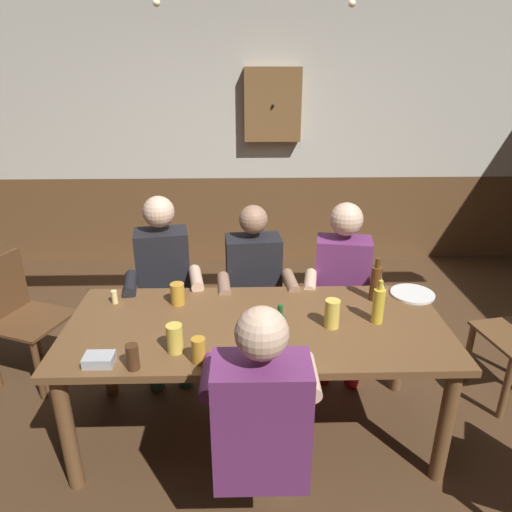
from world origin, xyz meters
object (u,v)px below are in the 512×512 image
dining_table (256,338)px  wall_dart_cabinet (273,105)px  table_candle (114,297)px  pint_glass_2 (332,314)px  person_2 (342,280)px  bottle_0 (376,283)px  person_1 (255,284)px  bottle_2 (280,329)px  person_0 (164,280)px  pint_glass_3 (178,294)px  bottle_1 (378,305)px  pint_glass_0 (175,338)px  person_3 (261,420)px  condiment_caddy (99,360)px  pint_glass_4 (133,357)px  pint_glass_1 (199,350)px  plate_0 (412,294)px  chair_empty_near_left (20,315)px

dining_table → wall_dart_cabinet: wall_dart_cabinet is taller
table_candle → pint_glass_2: size_ratio=0.51×
person_2 → bottle_0: person_2 is taller
person_1 → pint_glass_2: person_1 is taller
dining_table → bottle_2: size_ratio=9.39×
bottle_2 → table_candle: bearing=154.3°
person_0 → pint_glass_3: bearing=99.7°
bottle_1 → person_0: bearing=151.9°
person_0 → pint_glass_3: (0.16, -0.44, 0.12)m
dining_table → pint_glass_0: size_ratio=14.15×
pint_glass_0 → pint_glass_2: pint_glass_2 is taller
person_3 → bottle_0: size_ratio=4.66×
person_3 → bottle_1: bearing=46.1°
condiment_caddy → pint_glass_0: pint_glass_0 is taller
pint_glass_2 → pint_glass_4: pint_glass_2 is taller
pint_glass_1 → wall_dart_cabinet: 3.12m
condiment_caddy → bottle_1: bearing=14.0°
dining_table → bottle_1: bottle_1 is taller
pint_glass_0 → pint_glass_4: (-0.18, -0.14, -0.01)m
person_2 → bottle_0: size_ratio=4.48×
bottle_0 → bottle_2: 0.76m
person_3 → pint_glass_1: person_3 is taller
pint_glass_0 → pint_glass_3: size_ratio=1.13×
person_3 → wall_dart_cabinet: wall_dart_cabinet is taller
person_2 → person_1: bearing=10.6°
table_candle → pint_glass_2: bearing=-13.5°
person_0 → person_2: 1.22m
table_candle → wall_dart_cabinet: wall_dart_cabinet is taller
plate_0 → bottle_1: (-0.30, -0.31, 0.10)m
person_1 → bottle_2: (0.11, -0.87, 0.17)m
bottle_2 → pint_glass_1: (-0.39, -0.15, -0.02)m
bottle_0 → pint_glass_2: size_ratio=1.70×
bottle_0 → pint_glass_4: bottle_0 is taller
person_3 → bottle_2: (0.11, 0.48, 0.14)m
pint_glass_4 → pint_glass_0: bearing=37.7°
pint_glass_1 → person_0: bearing=107.8°
bottle_1 → pint_glass_2: (-0.26, -0.04, -0.02)m
person_3 → plate_0: size_ratio=4.74×
pint_glass_0 → pint_glass_3: bearing=95.8°
person_2 → bottle_1: bearing=104.0°
chair_empty_near_left → table_candle: chair_empty_near_left is taller
person_0 → person_3: bearing=104.5°
condiment_caddy → plate_0: (1.72, 0.66, -0.02)m
person_1 → condiment_caddy: 1.28m
person_0 → bottle_1: 1.45m
dining_table → table_candle: bearing=162.6°
plate_0 → pint_glass_0: pint_glass_0 is taller
condiment_caddy → bottle_2: bottle_2 is taller
bottle_1 → dining_table: bearing=-179.7°
pint_glass_0 → pint_glass_1: (0.12, -0.09, -0.01)m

